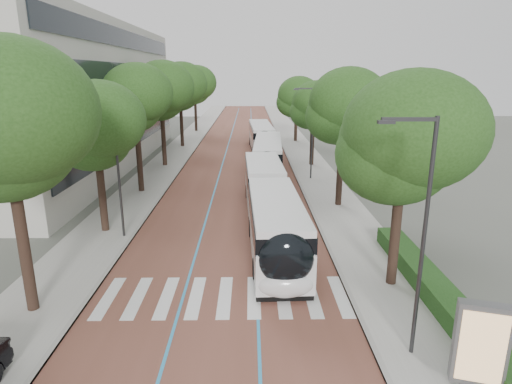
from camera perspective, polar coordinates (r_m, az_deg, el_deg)
The scene contains 20 objects.
ground at distance 18.17m, azimuth -5.00°, elevation -15.34°, with size 160.00×160.00×0.00m, color #51544C.
road at distance 56.33m, azimuth -2.16°, elevation 6.10°, with size 11.00×140.00×0.02m, color brown.
sidewalk_left at distance 56.99m, azimuth -9.76°, elevation 6.04°, with size 4.00×140.00×0.12m, color #9D9B94.
sidewalk_right at distance 56.65m, azimuth 5.49°, elevation 6.14°, with size 4.00×140.00×0.12m, color #9D9B94.
kerb_left at distance 56.73m, azimuth -7.86°, elevation 6.08°, with size 0.20×140.00×0.14m, color gray.
kerb_right at distance 56.47m, azimuth 3.56°, elevation 6.15°, with size 0.20×140.00×0.14m, color gray.
zebra_crossing at distance 19.01m, azimuth -4.17°, elevation -13.73°, with size 10.55×3.60×0.01m.
lane_line_left at distance 56.39m, azimuth -3.80°, elevation 6.10°, with size 0.12×126.00×0.01m, color #2689C2.
lane_line_right at distance 56.31m, azimuth -0.52°, elevation 6.12°, with size 0.12×126.00×0.01m, color #2689C2.
office_building at distance 48.30m, azimuth -26.87°, elevation 11.23°, with size 18.11×40.00×14.00m.
hedge at distance 19.49m, azimuth 23.46°, elevation -12.66°, with size 1.20×14.00×0.80m, color #183A14.
streetlight_near at distance 14.35m, azimuth 21.01°, elevation -3.80°, with size 1.82×0.20×8.00m.
streetlight_far at distance 38.18m, azimuth 7.26°, elevation 8.72°, with size 1.82×0.20×8.00m.
lamp_post_left at distance 25.22m, azimuth -17.91°, elevation 2.94°, with size 0.14×0.14×8.00m, color #2C2C2E.
trees_left at distance 44.05m, azimuth -12.66°, elevation 12.45°, with size 6.49×61.37×10.11m.
trees_right at distance 37.74m, azimuth 9.09°, elevation 10.82°, with size 5.83×47.80×9.17m.
lead_bus at distance 25.63m, azimuth 1.86°, elevation -1.88°, with size 3.13×18.47×3.20m.
bus_queued_0 at distance 40.63m, azimuth 1.59°, elevation 4.69°, with size 3.13×12.51×3.20m.
bus_queued_1 at distance 53.17m, azimuth 0.70°, elevation 7.30°, with size 3.04×12.49×3.20m.
ad_panel at distance 14.55m, azimuth 27.69°, elevation -18.01°, with size 1.50×0.80×3.01m.
Camera 1 is at (1.30, -15.54, 9.34)m, focal length 30.00 mm.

